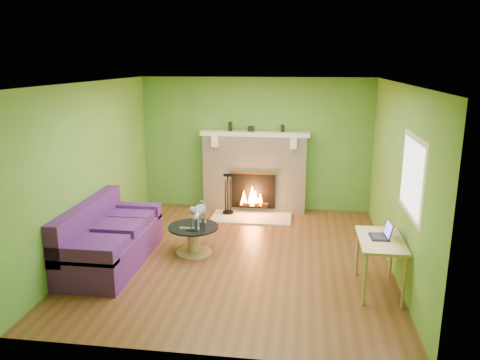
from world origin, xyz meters
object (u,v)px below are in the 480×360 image
Objects in this scene: sofa at (108,240)px; cat at (199,213)px; coffee_table at (194,238)px; desk at (381,245)px.

cat is at bearing 24.29° from sofa.
coffee_table is 2.80m from desk.
sofa is 2.61× the size of coffee_table.
sofa reaches higher than desk.
desk is (2.64, -0.85, 0.37)m from coffee_table.
desk is at bearing -17.81° from coffee_table.
cat is (0.08, 0.05, 0.38)m from coffee_table.
coffee_table is 1.25× the size of cat.
cat reaches higher than desk.
coffee_table is at bearing -140.95° from cat.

